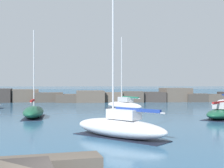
{
  "coord_description": "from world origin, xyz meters",
  "views": [
    {
      "loc": [
        0.59,
        -8.7,
        3.6
      ],
      "look_at": [
        1.97,
        23.87,
        3.47
      ],
      "focal_mm": 50.0,
      "sensor_mm": 36.0,
      "label": 1
    }
  ],
  "objects_px": {
    "sailboat_moored_2": "(223,113)",
    "sailboat_moored_3": "(34,112)",
    "sailboat_moored_6": "(124,105)",
    "sailboat_moored_4": "(120,127)"
  },
  "relations": [
    {
      "from": "sailboat_moored_4",
      "to": "sailboat_moored_6",
      "type": "xyz_separation_m",
      "value": [
        2.02,
        21.31,
        -0.09
      ]
    },
    {
      "from": "sailboat_moored_2",
      "to": "sailboat_moored_3",
      "type": "height_order",
      "value": "sailboat_moored_2"
    },
    {
      "from": "sailboat_moored_4",
      "to": "sailboat_moored_6",
      "type": "bearing_deg",
      "value": 84.57
    },
    {
      "from": "sailboat_moored_3",
      "to": "sailboat_moored_6",
      "type": "distance_m",
      "value": 13.8
    },
    {
      "from": "sailboat_moored_3",
      "to": "sailboat_moored_4",
      "type": "distance_m",
      "value": 14.42
    },
    {
      "from": "sailboat_moored_6",
      "to": "sailboat_moored_4",
      "type": "bearing_deg",
      "value": -95.43
    },
    {
      "from": "sailboat_moored_3",
      "to": "sailboat_moored_4",
      "type": "bearing_deg",
      "value": -55.84
    },
    {
      "from": "sailboat_moored_2",
      "to": "sailboat_moored_6",
      "type": "distance_m",
      "value": 14.31
    },
    {
      "from": "sailboat_moored_3",
      "to": "sailboat_moored_4",
      "type": "xyz_separation_m",
      "value": [
        8.09,
        -11.93,
        0.1
      ]
    },
    {
      "from": "sailboat_moored_2",
      "to": "sailboat_moored_3",
      "type": "bearing_deg",
      "value": 174.87
    }
  ]
}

